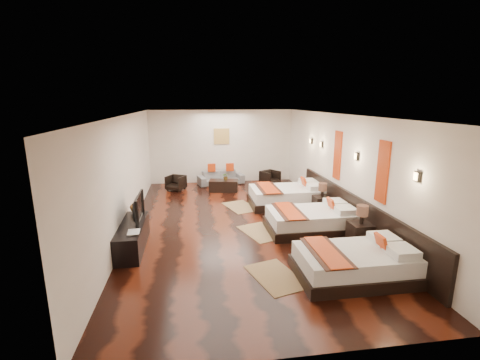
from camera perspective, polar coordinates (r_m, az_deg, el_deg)
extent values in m
cube|color=black|center=(8.86, -0.13, -7.42)|extent=(5.50, 9.50, 0.01)
cube|color=white|center=(8.29, -0.14, 10.99)|extent=(5.50, 9.50, 0.01)
cube|color=silver|center=(13.12, -3.13, 5.71)|extent=(5.50, 0.01, 2.80)
cube|color=silver|center=(8.52, -18.76, 0.84)|extent=(0.01, 9.50, 2.80)
cube|color=silver|center=(9.26, 16.97, 1.92)|extent=(0.01, 9.50, 2.80)
cube|color=black|center=(8.78, 18.52, -5.21)|extent=(0.08, 6.60, 0.90)
cube|color=black|center=(6.66, 18.69, -14.47)|extent=(2.09, 1.29, 0.22)
cube|color=white|center=(6.55, 18.86, -12.47)|extent=(1.99, 1.19, 0.30)
cube|color=red|center=(6.68, 22.88, -9.80)|extent=(0.15, 0.32, 0.32)
cube|color=#38190F|center=(6.26, 14.42, -11.77)|extent=(0.55, 1.31, 0.02)
cube|color=red|center=(6.26, 14.43, -11.65)|extent=(0.38, 1.31, 0.02)
cube|color=black|center=(8.54, 11.86, -7.73)|extent=(2.13, 1.32, 0.22)
cube|color=white|center=(8.45, 11.95, -6.06)|extent=(2.03, 1.22, 0.30)
cube|color=red|center=(8.55, 15.24, -4.08)|extent=(0.16, 0.32, 0.33)
cube|color=#38190F|center=(8.22, 8.34, -5.25)|extent=(0.56, 1.34, 0.02)
cube|color=red|center=(8.22, 8.34, -5.15)|extent=(0.39, 1.34, 0.02)
cube|color=black|center=(10.43, 7.92, -3.63)|extent=(2.26, 1.40, 0.24)
cube|color=white|center=(10.35, 7.97, -2.15)|extent=(2.15, 1.29, 0.32)
cube|color=red|center=(10.44, 10.85, -0.48)|extent=(0.17, 0.34, 0.35)
cube|color=#38190F|center=(10.16, 4.79, -1.36)|extent=(0.59, 1.42, 0.02)
cube|color=red|center=(10.15, 4.79, -1.27)|extent=(0.41, 1.42, 0.02)
cube|color=black|center=(7.95, 19.73, -8.71)|extent=(0.47, 0.47, 0.53)
cylinder|color=black|center=(7.82, 19.94, -6.20)|extent=(0.08, 0.08, 0.21)
cylinder|color=#3F2619|center=(7.76, 20.05, -4.89)|extent=(0.25, 0.25, 0.23)
cube|color=black|center=(9.85, 13.69, -4.12)|extent=(0.45, 0.45, 0.50)
cylinder|color=black|center=(9.76, 13.81, -2.17)|extent=(0.08, 0.08, 0.20)
cylinder|color=#3F2619|center=(9.71, 13.86, -1.16)|extent=(0.24, 0.24, 0.22)
cube|color=olive|center=(6.42, 6.06, -15.98)|extent=(1.06, 1.36, 0.01)
cube|color=olive|center=(8.32, 3.54, -8.82)|extent=(1.10, 1.38, 0.01)
cube|color=olive|center=(10.19, 0.11, -4.56)|extent=(1.09, 1.37, 0.01)
cube|color=black|center=(7.73, -17.77, -9.10)|extent=(0.50, 1.80, 0.55)
imported|color=black|center=(7.76, -17.41, -4.52)|extent=(0.14, 1.02, 0.59)
imported|color=black|center=(7.15, -18.57, -8.49)|extent=(0.25, 0.33, 0.03)
imported|color=brown|center=(8.34, -17.11, -4.12)|extent=(0.38, 0.38, 0.34)
imported|color=slate|center=(12.91, -3.26, 0.41)|extent=(1.84, 1.06, 0.51)
imported|color=black|center=(12.22, -10.83, -0.48)|extent=(0.79, 0.80, 0.54)
imported|color=black|center=(12.80, 5.13, 0.38)|extent=(0.83, 0.84, 0.56)
cube|color=black|center=(11.91, -2.80, -0.96)|extent=(1.08, 0.68, 0.40)
imported|color=#276020|center=(11.85, -2.41, 0.64)|extent=(0.28, 0.25, 0.27)
cube|color=#D86014|center=(7.55, 23.06, 1.27)|extent=(0.04, 0.40, 1.30)
cube|color=#D86014|center=(9.46, 16.22, 4.06)|extent=(0.04, 0.40, 1.30)
cube|color=black|center=(6.62, 27.90, 0.53)|extent=(0.06, 0.12, 0.18)
cube|color=#FFD18C|center=(6.60, 27.68, 0.53)|extent=(0.02, 0.10, 0.14)
cube|color=black|center=(8.46, 19.21, 3.83)|extent=(0.06, 0.12, 0.18)
cube|color=#FFD18C|center=(8.44, 19.03, 3.83)|extent=(0.02, 0.10, 0.14)
cube|color=black|center=(10.44, 13.69, 5.87)|extent=(0.06, 0.12, 0.18)
cube|color=#FFD18C|center=(10.42, 13.53, 5.87)|extent=(0.02, 0.10, 0.14)
cube|color=black|center=(11.27, 11.99, 6.49)|extent=(0.06, 0.12, 0.18)
cube|color=#FFD18C|center=(11.26, 11.84, 6.49)|extent=(0.02, 0.10, 0.14)
cube|color=#AD873F|center=(13.05, -3.14, 7.43)|extent=(0.60, 0.04, 0.60)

